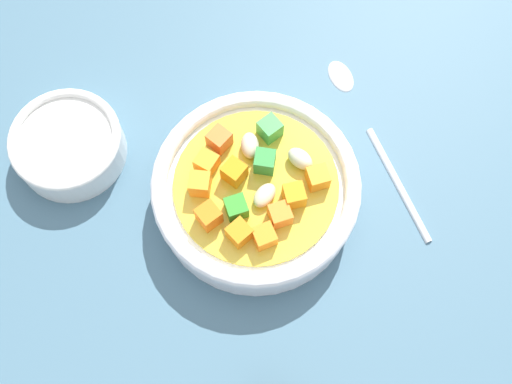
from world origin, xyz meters
TOP-DOWN VIEW (x-y plane):
  - ground_plane at (0.00, 0.00)cm, footprint 140.00×140.00cm
  - soup_bowl_main at (-0.01, 0.01)cm, footprint 18.68×18.68cm
  - spoon at (11.43, -7.08)cm, footprint 15.76×15.92cm
  - side_bowl_small at (-2.43, 18.17)cm, footprint 10.46×10.46cm

SIDE VIEW (x-z plane):
  - ground_plane at x=0.00cm, z-range -2.00..0.00cm
  - spoon at x=11.43cm, z-range -0.02..0.75cm
  - side_bowl_small at x=-2.43cm, z-range 0.07..3.73cm
  - soup_bowl_main at x=-0.01cm, z-range -0.40..5.60cm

